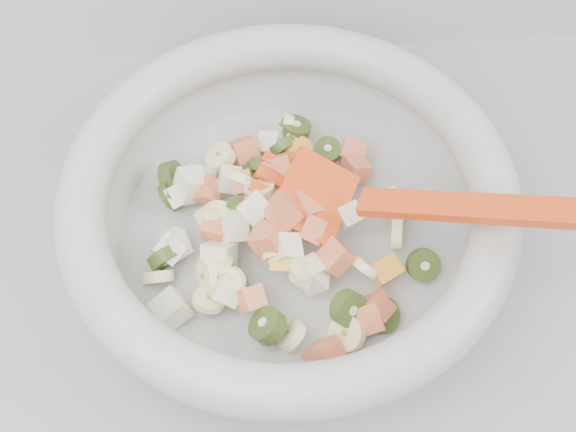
{
  "coord_description": "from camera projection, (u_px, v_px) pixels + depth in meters",
  "views": [
    {
      "loc": [
        -0.07,
        1.17,
        1.46
      ],
      "look_at": [
        -0.05,
        1.5,
        0.95
      ],
      "focal_mm": 50.0,
      "sensor_mm": 36.0,
      "label": 1
    }
  ],
  "objects": [
    {
      "name": "mixing_bowl",
      "position": [
        288.0,
        211.0,
        0.61
      ],
      "size": [
        0.42,
        0.35,
        0.15
      ],
      "color": "#BBBCB9",
      "rests_on": "counter"
    }
  ]
}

